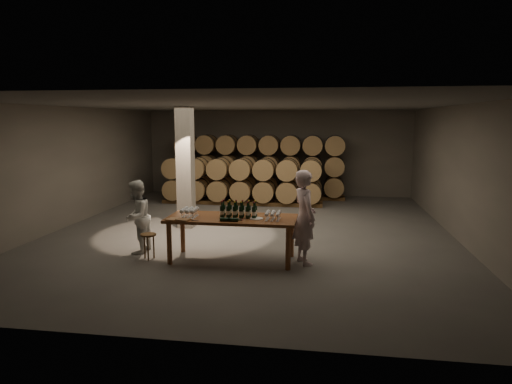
# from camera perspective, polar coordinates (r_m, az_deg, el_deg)

# --- Properties ---
(room) EXTENTS (12.00, 12.00, 12.00)m
(room) POSITION_cam_1_polar(r_m,az_deg,el_deg) (12.15, -8.81, 3.02)
(room) COLOR #565351
(room) RESTS_ON ground
(tasting_table) EXTENTS (2.60, 1.10, 0.90)m
(tasting_table) POSITION_cam_1_polar(r_m,az_deg,el_deg) (9.25, -3.04, -3.78)
(tasting_table) COLOR brown
(tasting_table) RESTS_ON ground
(barrel_stack_back) EXTENTS (6.26, 0.95, 2.31)m
(barrel_stack_back) POSITION_cam_1_polar(r_m,az_deg,el_deg) (16.78, 0.40, 3.35)
(barrel_stack_back) COLOR brown
(barrel_stack_back) RESTS_ON ground
(barrel_stack_front) EXTENTS (5.48, 0.95, 1.57)m
(barrel_stack_front) POSITION_cam_1_polar(r_m,az_deg,el_deg) (15.52, -1.78, 1.51)
(barrel_stack_front) COLOR brown
(barrel_stack_front) RESTS_ON ground
(bottle_cluster) EXTENTS (0.74, 0.24, 0.34)m
(bottle_cluster) POSITION_cam_1_polar(r_m,az_deg,el_deg) (9.18, -2.19, -2.43)
(bottle_cluster) COLOR black
(bottle_cluster) RESTS_ON tasting_table
(lying_bottles) EXTENTS (0.44, 0.07, 0.07)m
(lying_bottles) POSITION_cam_1_polar(r_m,az_deg,el_deg) (8.83, -3.32, -3.46)
(lying_bottles) COLOR black
(lying_bottles) RESTS_ON tasting_table
(glass_cluster_left) EXTENTS (0.31, 0.42, 0.19)m
(glass_cluster_left) POSITION_cam_1_polar(r_m,az_deg,el_deg) (9.31, -8.33, -2.28)
(glass_cluster_left) COLOR silver
(glass_cluster_left) RESTS_ON tasting_table
(glass_cluster_right) EXTENTS (0.30, 0.41, 0.16)m
(glass_cluster_right) POSITION_cam_1_polar(r_m,az_deg,el_deg) (8.99, 2.13, -2.71)
(glass_cluster_right) COLOR silver
(glass_cluster_right) RESTS_ON tasting_table
(plate) EXTENTS (0.26, 0.26, 0.01)m
(plate) POSITION_cam_1_polar(r_m,az_deg,el_deg) (9.05, 0.07, -3.33)
(plate) COLOR white
(plate) RESTS_ON tasting_table
(notebook_near) EXTENTS (0.29, 0.26, 0.03)m
(notebook_near) POSITION_cam_1_polar(r_m,az_deg,el_deg) (9.02, -9.08, -3.44)
(notebook_near) COLOR brown
(notebook_near) RESTS_ON tasting_table
(notebook_corner) EXTENTS (0.26, 0.29, 0.02)m
(notebook_corner) POSITION_cam_1_polar(r_m,az_deg,el_deg) (9.12, -10.40, -3.35)
(notebook_corner) COLOR brown
(notebook_corner) RESTS_ON tasting_table
(pen) EXTENTS (0.14, 0.03, 0.01)m
(pen) POSITION_cam_1_polar(r_m,az_deg,el_deg) (8.95, -7.62, -3.57)
(pen) COLOR black
(pen) RESTS_ON tasting_table
(stool) EXTENTS (0.32, 0.32, 0.53)m
(stool) POSITION_cam_1_polar(r_m,az_deg,el_deg) (9.66, -13.29, -5.67)
(stool) COLOR brown
(stool) RESTS_ON ground
(person_man) EXTENTS (0.70, 0.81, 1.88)m
(person_man) POSITION_cam_1_polar(r_m,az_deg,el_deg) (9.07, 6.09, -3.15)
(person_man) COLOR silver
(person_man) RESTS_ON ground
(person_woman) EXTENTS (0.62, 0.78, 1.57)m
(person_woman) POSITION_cam_1_polar(r_m,az_deg,el_deg) (10.11, -14.71, -3.02)
(person_woman) COLOR white
(person_woman) RESTS_ON ground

